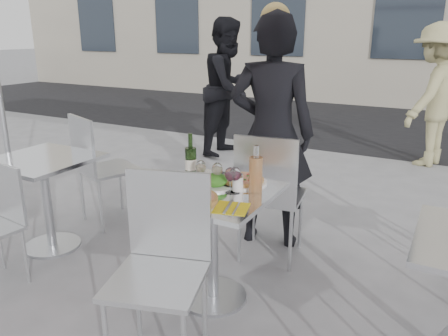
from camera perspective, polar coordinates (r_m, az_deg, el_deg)
The scene contains 22 objects.
ground at distance 2.98m, azimuth -1.43°, elevation -16.57°, with size 80.00×80.00×0.00m, color slate.
street_asphalt at distance 8.89m, azimuth 19.97°, elevation 5.48°, with size 24.00×5.00×0.00m, color black.
main_table at distance 2.72m, azimuth -1.52°, elevation -7.10°, with size 0.72×0.72×0.75m.
side_table_left at distance 3.66m, azimuth -22.36°, elevation -1.94°, with size 0.72×0.72×0.75m.
chair_far at distance 3.17m, azimuth 5.87°, elevation -2.64°, with size 0.51×0.52×0.99m.
chair_near at distance 2.28m, azimuth -8.01°, elevation -10.99°, with size 0.56×0.57×0.99m.
side_chair_lfar at distance 3.97m, azimuth -16.22°, elevation 0.85°, with size 0.59×0.60×0.99m.
woman_diner at distance 3.42m, azimuth 6.22°, elevation 4.49°, with size 0.66×0.44×1.82m, color black.
pedestrian_a at distance 6.13m, azimuth 0.59°, elevation 10.44°, with size 0.91×0.71×1.86m, color black.
pedestrian_b at distance 6.19m, azimuth 25.71°, elevation 8.50°, with size 1.16×0.67×1.79m, color tan.
pizza_near at distance 2.50m, azimuth -4.52°, elevation -3.91°, with size 0.33×0.33×0.02m.
pizza_far at distance 2.77m, azimuth 2.47°, elevation -1.61°, with size 0.31×0.31×0.03m.
salad_plate at distance 2.68m, azimuth -1.14°, elevation -1.77°, with size 0.22×0.22×0.09m.
wine_bottle at distance 2.85m, azimuth -4.36°, elevation 0.96°, with size 0.08×0.08×0.29m.
carafe at distance 2.57m, azimuth 4.16°, elevation -0.79°, with size 0.08×0.08×0.29m.
sugar_shaker at distance 2.61m, azimuth 1.82°, elevation -1.95°, with size 0.06×0.06×0.11m.
wineglass_white_a at distance 2.71m, azimuth -3.04°, elevation 0.05°, with size 0.07×0.07×0.16m.
wineglass_white_b at distance 2.66m, azimuth -0.89°, elevation -0.27°, with size 0.07×0.07×0.16m.
wineglass_red_a at distance 2.57m, azimuth 0.84°, elevation -0.94°, with size 0.07×0.07×0.16m.
wineglass_red_b at distance 2.57m, azimuth 1.51°, elevation -0.93°, with size 0.07×0.07×0.16m.
napkin_left at distance 2.61m, azimuth -8.84°, elevation -3.30°, with size 0.20×0.20×0.01m.
napkin_right at distance 2.38m, azimuth 0.98°, elevation -5.21°, with size 0.22×0.22×0.01m.
Camera 1 is at (1.24, -2.14, 1.66)m, focal length 35.00 mm.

